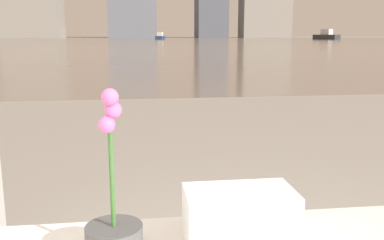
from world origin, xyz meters
The scene contains 5 objects.
potted_orchid centered at (-0.45, 0.80, 0.61)m, with size 0.15×0.15×0.44m.
towel_stack centered at (-0.12, 0.82, 0.61)m, with size 0.29×0.17×0.16m.
harbor_water centered at (0.00, 62.00, 0.01)m, with size 180.00×110.00×0.01m.
harbor_boat_3 centered at (36.21, 79.72, 0.69)m, with size 3.97×5.42×1.94m.
harbor_boat_5 centered at (4.37, 84.05, 0.50)m, with size 2.13×3.92×1.40m.
Camera 1 is at (-0.39, -0.24, 1.10)m, focal length 40.00 mm.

